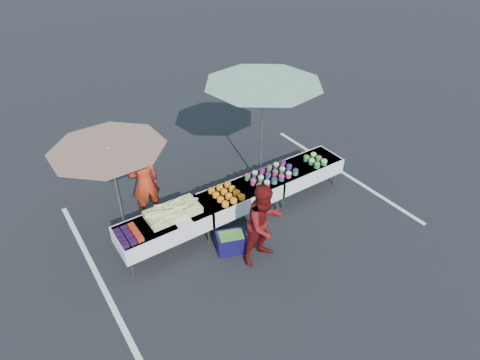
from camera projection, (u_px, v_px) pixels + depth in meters
ground at (240, 216)px, 8.97m from camera, size 80.00×80.00×0.00m
stripe_left at (99, 279)px, 7.51m from camera, size 0.10×5.00×0.00m
stripe_right at (342, 172)px, 10.44m from camera, size 0.10×5.00×0.00m
table_left at (164, 227)px, 7.81m from camera, size 1.86×0.81×0.75m
table_center at (240, 196)px, 8.64m from camera, size 1.86×0.81×0.75m
table_right at (303, 170)px, 9.46m from camera, size 1.86×0.81×0.75m
berry_punnets at (128, 235)px, 7.33m from camera, size 0.40×0.54×0.08m
corn_pile at (173, 212)px, 7.80m from camera, size 1.16×0.57×0.26m
plastic_bags at (184, 223)px, 7.64m from camera, size 0.30×0.25×0.05m
carrot_bowls at (226, 193)px, 8.35m from camera, size 0.55×0.69×0.11m
potato_cups at (272, 174)px, 8.88m from camera, size 1.14×0.58×0.16m
bean_baskets at (315, 160)px, 9.38m from camera, size 0.36×0.50×0.15m
vendor at (145, 182)px, 8.58m from camera, size 0.63×0.42×1.72m
customer at (264, 224)px, 7.48m from camera, size 0.90×0.73×1.72m
umbrella_left at (110, 157)px, 7.30m from camera, size 2.83×2.83×2.18m
umbrella_right at (263, 93)px, 8.60m from camera, size 3.13×3.13×2.66m
storage_bin at (231, 242)px, 8.03m from camera, size 0.69×0.60×0.38m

